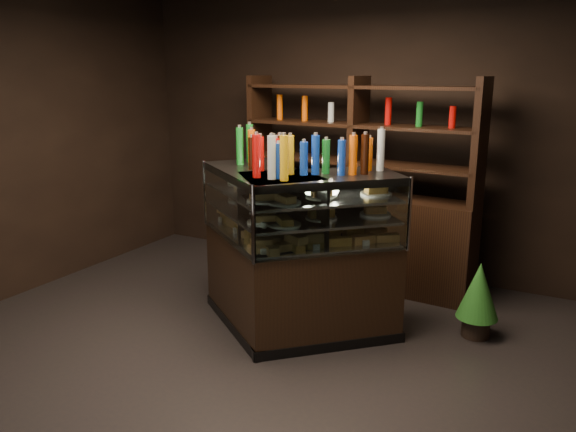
% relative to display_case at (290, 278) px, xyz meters
% --- Properties ---
extents(ground, '(5.00, 5.00, 0.00)m').
position_rel_display_case_xyz_m(ground, '(-0.12, -0.76, -0.44)').
color(ground, black).
rests_on(ground, ground).
extents(room_shell, '(5.02, 5.02, 3.01)m').
position_rel_display_case_xyz_m(room_shell, '(-0.12, -0.76, 1.50)').
color(room_shell, black).
rests_on(room_shell, ground).
extents(display_case, '(1.81, 1.26, 1.31)m').
position_rel_display_case_xyz_m(display_case, '(0.00, 0.00, 0.00)').
color(display_case, black).
rests_on(display_case, ground).
extents(food_display, '(1.48, 0.87, 0.41)m').
position_rel_display_case_xyz_m(food_display, '(0.00, -0.01, 0.53)').
color(food_display, '#B49040').
rests_on(food_display, display_case).
extents(bottles_top, '(1.31, 0.73, 0.30)m').
position_rel_display_case_xyz_m(bottles_top, '(-0.00, 0.00, 1.00)').
color(bottles_top, '#147223').
rests_on(bottles_top, display_case).
extents(potted_conifer, '(0.32, 0.32, 0.69)m').
position_rel_display_case_xyz_m(potted_conifer, '(1.35, 0.58, -0.05)').
color(potted_conifer, black).
rests_on(potted_conifer, ground).
extents(back_shelving, '(2.33, 0.57, 2.00)m').
position_rel_display_case_xyz_m(back_shelving, '(0.04, 1.29, 0.17)').
color(back_shelving, black).
rests_on(back_shelving, ground).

